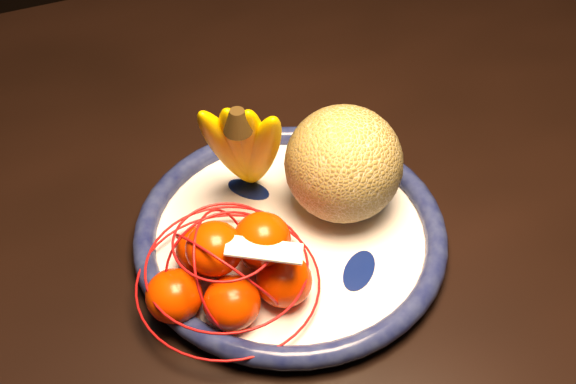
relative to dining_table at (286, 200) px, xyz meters
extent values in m
cube|color=black|center=(0.00, 0.00, 0.06)|extent=(1.56, 1.05, 0.04)
cylinder|color=black|center=(0.61, 0.45, -0.31)|extent=(0.06, 0.06, 0.69)
cylinder|color=white|center=(-0.03, -0.14, 0.08)|extent=(0.30, 0.30, 0.01)
torus|color=#090D3D|center=(-0.03, -0.14, 0.09)|extent=(0.33, 0.33, 0.02)
cylinder|color=white|center=(-0.03, -0.14, 0.08)|extent=(0.15, 0.15, 0.00)
ellipsoid|color=#0A1754|center=(0.02, -0.20, 0.09)|extent=(0.11, 0.12, 0.00)
ellipsoid|color=#0A1754|center=(-0.06, -0.06, 0.09)|extent=(0.11, 0.11, 0.00)
ellipsoid|color=#0A1754|center=(-0.13, -0.14, 0.09)|extent=(0.10, 0.09, 0.00)
sphere|color=olive|center=(0.04, -0.11, 0.15)|extent=(0.13, 0.13, 0.13)
ellipsoid|color=#E5AE00|center=(-0.08, -0.07, 0.17)|extent=(0.10, 0.09, 0.16)
ellipsoid|color=#E5AE00|center=(-0.07, -0.07, 0.17)|extent=(0.08, 0.09, 0.17)
ellipsoid|color=#E5AE00|center=(-0.06, -0.07, 0.17)|extent=(0.05, 0.09, 0.17)
ellipsoid|color=#E5AE00|center=(-0.05, -0.08, 0.17)|extent=(0.05, 0.10, 0.16)
cone|color=black|center=(-0.06, -0.07, 0.25)|extent=(0.03, 0.03, 0.03)
ellipsoid|color=#FF3602|center=(-0.16, -0.20, 0.12)|extent=(0.06, 0.06, 0.05)
ellipsoid|color=#FF3602|center=(-0.11, -0.22, 0.12)|extent=(0.06, 0.06, 0.05)
ellipsoid|color=#FF3602|center=(-0.06, -0.21, 0.12)|extent=(0.06, 0.06, 0.05)
ellipsoid|color=#FF3602|center=(-0.13, -0.15, 0.12)|extent=(0.06, 0.06, 0.05)
ellipsoid|color=#FF3602|center=(-0.07, -0.16, 0.12)|extent=(0.06, 0.06, 0.05)
ellipsoid|color=#FF3602|center=(-0.12, -0.19, 0.16)|extent=(0.06, 0.06, 0.05)
ellipsoid|color=#FF3602|center=(-0.07, -0.19, 0.16)|extent=(0.06, 0.06, 0.05)
torus|color=#B00E0F|center=(-0.11, -0.19, 0.10)|extent=(0.22, 0.22, 0.00)
torus|color=#B00E0F|center=(-0.11, -0.19, 0.13)|extent=(0.19, 0.19, 0.00)
torus|color=#B00E0F|center=(-0.11, -0.19, 0.17)|extent=(0.12, 0.12, 0.00)
torus|color=#B00E0F|center=(-0.11, -0.19, 0.12)|extent=(0.13, 0.07, 0.11)
torus|color=#B00E0F|center=(-0.11, -0.19, 0.12)|extent=(0.10, 0.14, 0.11)
torus|color=#B00E0F|center=(-0.11, -0.19, 0.12)|extent=(0.12, 0.13, 0.11)
cube|color=white|center=(-0.08, -0.21, 0.17)|extent=(0.08, 0.05, 0.01)
camera|label=1|loc=(-0.18, -0.68, 0.74)|focal=50.00mm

